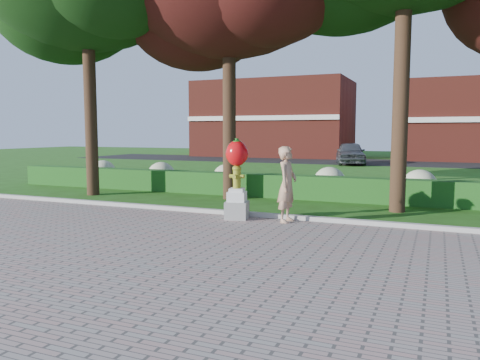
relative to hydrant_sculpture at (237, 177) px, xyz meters
The scene contains 10 objects.
ground 2.75m from the hydrant_sculpture, 85.27° to the right, with size 100.00×100.00×0.00m, color #234A12.
walkway 6.60m from the hydrant_sculpture, 88.18° to the right, with size 40.00×14.00×0.04m, color gray.
curb 1.19m from the hydrant_sculpture, 67.52° to the left, with size 40.00×0.18×0.15m, color #ADADA5.
lawn_hedge 4.57m from the hydrant_sculpture, 87.37° to the left, with size 24.00×0.70×0.80m, color #154917.
hydrangea_row 5.59m from the hydrant_sculpture, 81.94° to the left, with size 20.10×1.10×0.99m.
street 25.53m from the hydrant_sculpture, 89.53° to the left, with size 50.00×8.00×0.02m, color black.
building_left 33.07m from the hydrant_sculpture, 107.27° to the left, with size 14.00×8.00×7.00m, color maroon.
hydrant_sculpture is the anchor object (origin of this frame).
woman 1.33m from the hydrant_sculpture, ahead, with size 0.69×0.45×1.89m, color tan.
parked_car 22.53m from the hydrant_sculpture, 92.55° to the left, with size 1.87×4.65×1.58m, color #44474C.
Camera 1 is at (4.54, -8.45, 2.27)m, focal length 35.00 mm.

